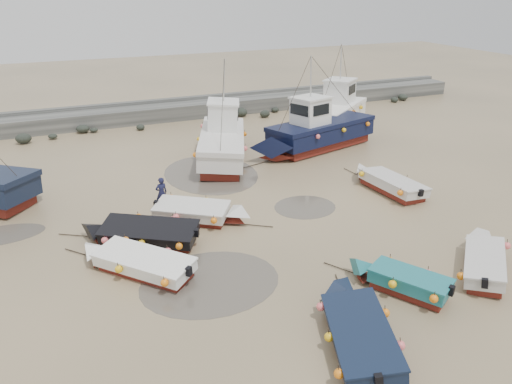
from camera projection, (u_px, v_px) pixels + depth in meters
ground at (247, 240)px, 22.15m from camera, size 120.00×120.00×0.00m
seawall at (146, 114)px, 40.55m from camera, size 60.00×4.92×1.50m
puddle_a at (210, 282)px, 19.07m from camera, size 5.41×5.41×0.01m
puddle_b at (305, 207)px, 25.39m from camera, size 3.19×3.19×0.01m
puddle_d at (211, 174)px, 29.77m from camera, size 5.44×5.44×0.01m
dinghy_0 at (137, 260)px, 19.57m from camera, size 4.74×5.28×1.43m
dinghy_1 at (360, 328)px, 15.73m from camera, size 3.35×6.18×1.43m
dinghy_2 at (400, 277)px, 18.35m from camera, size 3.11×4.63×1.43m
dinghy_3 at (486, 258)px, 19.65m from camera, size 4.70×4.57×1.43m
dinghy_4 at (142, 231)px, 21.83m from camera, size 5.95×4.14×1.43m
dinghy_5 at (199, 211)px, 23.71m from camera, size 5.14×3.92×1.43m
dinghy_6 at (388, 181)px, 27.21m from camera, size 2.35×6.25×1.43m
cabin_boat_1 at (221, 139)px, 31.88m from camera, size 5.71×10.73×6.22m
cabin_boat_2 at (315, 131)px, 33.52m from camera, size 10.93×5.09×6.22m
cabin_boat_3 at (338, 109)px, 38.93m from camera, size 8.63×7.15×6.22m
person at (163, 208)px, 25.28m from camera, size 0.66×0.49×1.66m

